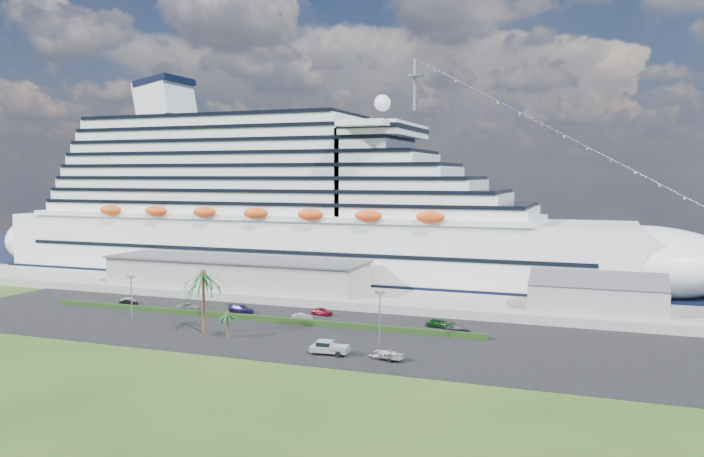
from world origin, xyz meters
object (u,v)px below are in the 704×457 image
at_px(cruise_ship, 294,214).
at_px(parked_car_3, 241,309).
at_px(boat_trailer, 389,354).
at_px(pickup_truck, 329,347).

height_order(cruise_ship, parked_car_3, cruise_ship).
bearing_deg(boat_trailer, cruise_ship, 125.06).
distance_m(pickup_truck, boat_trailer, 9.34).
xyz_separation_m(cruise_ship, pickup_truck, (36.75, -65.65, -15.45)).
xyz_separation_m(cruise_ship, boat_trailer, (46.09, -65.69, -15.54)).
bearing_deg(cruise_ship, boat_trailer, -54.94).
height_order(cruise_ship, pickup_truck, cruise_ship).
distance_m(cruise_ship, boat_trailer, 81.74).
bearing_deg(pickup_truck, boat_trailer, -0.26).
xyz_separation_m(pickup_truck, boat_trailer, (9.34, -0.04, -0.09)).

